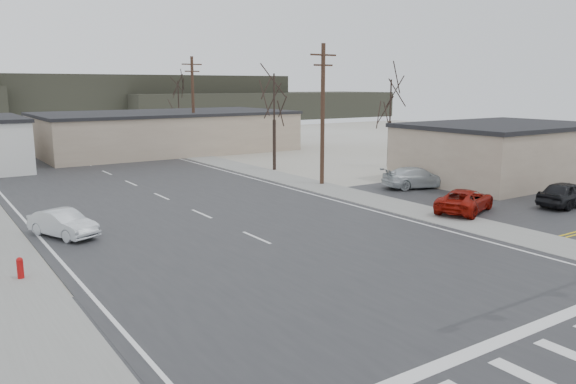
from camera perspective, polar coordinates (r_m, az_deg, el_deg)
name	(u,v)px	position (r m, az deg, el deg)	size (l,w,h in m)	color
ground	(372,289)	(20.48, 8.49, -9.69)	(140.00, 140.00, 0.00)	silver
main_road	(194,211)	(32.65, -9.52, -1.91)	(18.00, 110.00, 0.05)	#28282B
cross_road	(372,288)	(20.47, 8.49, -9.64)	(90.00, 10.00, 0.04)	#28282B
parking_lot	(542,198)	(39.32, 24.37, -0.58)	(18.00, 20.00, 0.03)	#28282B
sidewalk_right	(296,181)	(42.08, 0.83, 1.10)	(3.00, 90.00, 0.06)	gray
fire_hydrant	(20,268)	(23.24, -25.56, -6.99)	(0.24, 0.24, 0.87)	#A50C0C
building_right_far	(166,132)	(62.68, -12.31, 6.02)	(26.30, 14.30, 4.30)	tan
building_lot	(501,152)	(45.58, 20.86, 3.85)	(14.30, 10.30, 4.30)	tan
upole_right_a	(323,112)	(40.44, 3.54, 8.10)	(2.20, 0.30, 10.00)	#40291E
upole_right_b	(193,104)	(59.42, -9.62, 8.83)	(2.20, 0.30, 10.00)	#40291E
tree_right_mid	(274,100)	(47.54, -1.42, 9.37)	(3.74, 3.74, 8.33)	black
tree_right_far	(178,98)	(71.80, -11.07, 9.39)	(3.52, 3.52, 7.84)	black
tree_lot	(390,103)	(50.32, 10.37, 8.88)	(3.52, 3.52, 7.84)	black
hill_center	(86,99)	(113.62, -19.87, 8.86)	(80.00, 18.00, 9.00)	#333026
hill_right	(261,106)	(121.76, -2.75, 8.75)	(60.00, 18.00, 5.50)	#333026
sedan_crossing	(63,223)	(28.68, -21.89, -2.98)	(1.35, 3.86, 1.27)	#B5BAC0
car_far_a	(89,145)	(63.48, -19.52, 4.52)	(2.24, 5.51, 1.60)	black
car_far_b	(21,140)	(73.20, -25.51, 4.77)	(1.66, 4.13, 1.41)	black
car_parked_red	(465,201)	(33.32, 17.54, -0.84)	(2.18, 4.74, 1.32)	maroon
car_parked_dark_a	(566,194)	(37.09, 26.44, -0.17)	(1.78, 4.42, 1.51)	black
car_parked_silver	(417,178)	(40.25, 12.97, 1.43)	(2.03, 4.99, 1.45)	#B3BBBF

